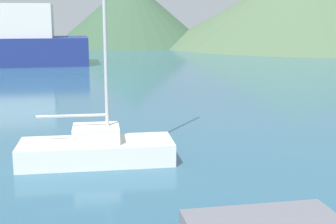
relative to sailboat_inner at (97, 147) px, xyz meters
name	(u,v)px	position (x,y,z in m)	size (l,w,h in m)	color
sailboat_inner	(97,147)	(0.00, 0.00, 0.00)	(5.32, 2.38, 10.94)	white
hill_central	(131,12)	(0.17, 69.72, 5.22)	(27.36, 27.36, 11.54)	#38563D
hill_east	(304,6)	(29.77, 65.10, 6.20)	(49.76, 49.76, 13.50)	#4C6647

